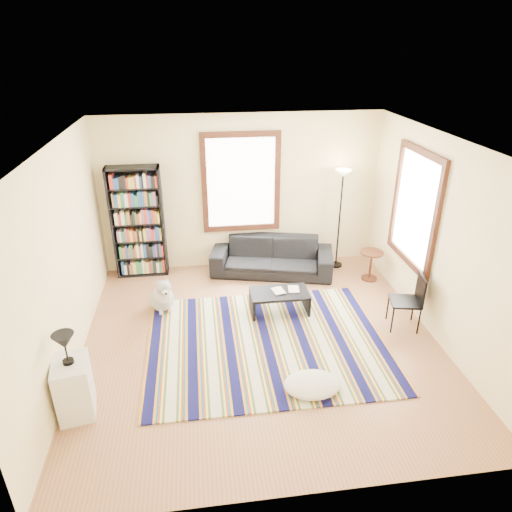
{
  "coord_description": "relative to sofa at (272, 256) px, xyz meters",
  "views": [
    {
      "loc": [
        -0.79,
        -5.34,
        3.94
      ],
      "look_at": [
        0.0,
        0.5,
        1.1
      ],
      "focal_mm": 32.0,
      "sensor_mm": 36.0,
      "label": 1
    }
  ],
  "objects": [
    {
      "name": "floor",
      "position": [
        -0.5,
        -2.05,
        -0.37
      ],
      "size": [
        5.0,
        5.0,
        0.1
      ],
      "primitive_type": "cube",
      "color": "#A36B4A",
      "rests_on": "ground"
    },
    {
      "name": "ceiling",
      "position": [
        -0.5,
        -2.05,
        2.53
      ],
      "size": [
        5.0,
        5.0,
        0.1
      ],
      "primitive_type": "cube",
      "color": "white",
      "rests_on": "floor"
    },
    {
      "name": "wall_back",
      "position": [
        -0.5,
        0.5,
        1.08
      ],
      "size": [
        5.0,
        0.1,
        2.8
      ],
      "primitive_type": "cube",
      "color": "#FFF1AB",
      "rests_on": "floor"
    },
    {
      "name": "wall_front",
      "position": [
        -0.5,
        -4.6,
        1.08
      ],
      "size": [
        5.0,
        0.1,
        2.8
      ],
      "primitive_type": "cube",
      "color": "#FFF1AB",
      "rests_on": "floor"
    },
    {
      "name": "wall_left",
      "position": [
        -3.05,
        -2.05,
        1.08
      ],
      "size": [
        0.1,
        5.0,
        2.8
      ],
      "primitive_type": "cube",
      "color": "#FFF1AB",
      "rests_on": "floor"
    },
    {
      "name": "wall_right",
      "position": [
        2.05,
        -2.05,
        1.08
      ],
      "size": [
        0.1,
        5.0,
        2.8
      ],
      "primitive_type": "cube",
      "color": "#FFF1AB",
      "rests_on": "floor"
    },
    {
      "name": "window_back",
      "position": [
        -0.5,
        0.42,
        1.28
      ],
      "size": [
        1.2,
        0.06,
        1.6
      ],
      "primitive_type": "cube",
      "color": "white",
      "rests_on": "wall_back"
    },
    {
      "name": "window_right",
      "position": [
        1.97,
        -1.25,
        1.28
      ],
      "size": [
        0.06,
        1.2,
        1.6
      ],
      "primitive_type": "cube",
      "color": "white",
      "rests_on": "wall_right"
    },
    {
      "name": "rug",
      "position": [
        -0.43,
        -2.14,
        -0.31
      ],
      "size": [
        3.34,
        2.67,
        0.02
      ],
      "primitive_type": "cube",
      "color": "#0C0C3F",
      "rests_on": "floor"
    },
    {
      "name": "sofa",
      "position": [
        0.0,
        0.0,
        0.0
      ],
      "size": [
        2.32,
        1.34,
        0.64
      ],
      "primitive_type": "imported",
      "rotation": [
        0.0,
        0.0,
        -0.24
      ],
      "color": "black",
      "rests_on": "floor"
    },
    {
      "name": "bookshelf",
      "position": [
        -2.35,
        0.27,
        0.68
      ],
      "size": [
        0.9,
        0.3,
        2.0
      ],
      "primitive_type": "cube",
      "color": "black",
      "rests_on": "floor"
    },
    {
      "name": "coffee_table",
      "position": [
        -0.11,
        -1.36,
        -0.14
      ],
      "size": [
        0.95,
        0.59,
        0.36
      ],
      "primitive_type": "cube",
      "rotation": [
        0.0,
        0.0,
        -0.11
      ],
      "color": "black",
      "rests_on": "floor"
    },
    {
      "name": "book_a",
      "position": [
        -0.21,
        -1.36,
        0.05
      ],
      "size": [
        0.26,
        0.21,
        0.02
      ],
      "primitive_type": "imported",
      "rotation": [
        0.0,
        0.0,
        0.2
      ],
      "color": "beige",
      "rests_on": "coffee_table"
    },
    {
      "name": "book_b",
      "position": [
        0.04,
        -1.31,
        0.05
      ],
      "size": [
        0.19,
        0.25,
        0.02
      ],
      "primitive_type": "imported",
      "rotation": [
        0.0,
        0.0,
        -0.12
      ],
      "color": "beige",
      "rests_on": "coffee_table"
    },
    {
      "name": "floor_cushion",
      "position": [
        -0.03,
        -3.17,
        -0.23
      ],
      "size": [
        0.84,
        0.73,
        0.18
      ],
      "primitive_type": "ellipsoid",
      "rotation": [
        0.0,
        0.0,
        0.32
      ],
      "color": "silver",
      "rests_on": "floor"
    },
    {
      "name": "floor_lamp",
      "position": [
        1.25,
        0.1,
        0.61
      ],
      "size": [
        0.35,
        0.35,
        1.86
      ],
      "primitive_type": null,
      "rotation": [
        0.0,
        0.0,
        0.2
      ],
      "color": "black",
      "rests_on": "floor"
    },
    {
      "name": "side_table",
      "position": [
        1.7,
        -0.5,
        -0.05
      ],
      "size": [
        0.45,
        0.45,
        0.54
      ],
      "primitive_type": "cylinder",
      "rotation": [
        0.0,
        0.0,
        0.14
      ],
      "color": "#422410",
      "rests_on": "floor"
    },
    {
      "name": "folding_chair",
      "position": [
        1.65,
        -2.0,
        0.11
      ],
      "size": [
        0.49,
        0.48,
        0.86
      ],
      "primitive_type": "cube",
      "rotation": [
        0.0,
        0.0,
        -0.21
      ],
      "color": "black",
      "rests_on": "floor"
    },
    {
      "name": "white_cabinet",
      "position": [
        -2.8,
        -3.14,
        0.03
      ],
      "size": [
        0.46,
        0.56,
        0.7
      ],
      "primitive_type": "cube",
      "rotation": [
        0.0,
        0.0,
        0.17
      ],
      "color": "silver",
      "rests_on": "floor"
    },
    {
      "name": "table_lamp",
      "position": [
        -2.8,
        -3.14,
        0.57
      ],
      "size": [
        0.25,
        0.25,
        0.38
      ],
      "primitive_type": null,
      "rotation": [
        0.0,
        0.0,
        0.06
      ],
      "color": "black",
      "rests_on": "white_cabinet"
    },
    {
      "name": "dog",
      "position": [
        -1.94,
        -1.01,
        -0.02
      ],
      "size": [
        0.58,
        0.7,
        0.6
      ],
      "primitive_type": null,
      "rotation": [
        0.0,
        0.0,
        0.29
      ],
      "color": "silver",
      "rests_on": "floor"
    }
  ]
}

